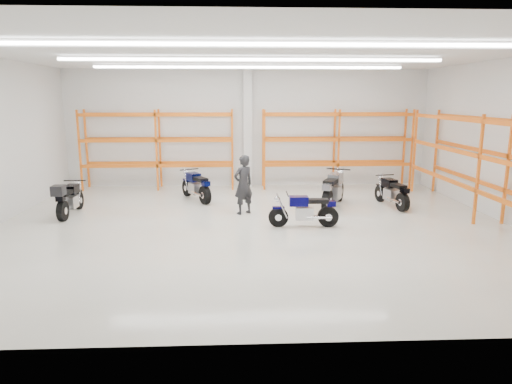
{
  "coord_description": "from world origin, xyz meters",
  "views": [
    {
      "loc": [
        -0.45,
        -11.88,
        3.42
      ],
      "look_at": [
        0.09,
        0.5,
        0.85
      ],
      "focal_mm": 32.0,
      "sensor_mm": 36.0,
      "label": 1
    }
  ],
  "objects_px": {
    "motorcycle_main": "(307,211)",
    "structural_column": "(248,129)",
    "motorcycle_back_c": "(333,191)",
    "standing_man": "(243,185)",
    "motorcycle_back_d": "(393,193)",
    "motorcycle_back_b": "(197,187)",
    "motorcycle_back_a": "(68,199)"
  },
  "relations": [
    {
      "from": "motorcycle_back_d",
      "to": "motorcycle_back_c",
      "type": "bearing_deg",
      "value": 178.94
    },
    {
      "from": "motorcycle_back_a",
      "to": "motorcycle_back_d",
      "type": "bearing_deg",
      "value": 4.23
    },
    {
      "from": "motorcycle_back_a",
      "to": "motorcycle_back_d",
      "type": "height_order",
      "value": "motorcycle_back_a"
    },
    {
      "from": "standing_man",
      "to": "motorcycle_back_a",
      "type": "bearing_deg",
      "value": -32.93
    },
    {
      "from": "structural_column",
      "to": "motorcycle_back_a",
      "type": "bearing_deg",
      "value": -140.25
    },
    {
      "from": "motorcycle_main",
      "to": "motorcycle_back_b",
      "type": "distance_m",
      "value": 4.66
    },
    {
      "from": "motorcycle_main",
      "to": "motorcycle_back_d",
      "type": "bearing_deg",
      "value": 34.96
    },
    {
      "from": "motorcycle_back_d",
      "to": "standing_man",
      "type": "xyz_separation_m",
      "value": [
        -4.75,
        -0.65,
        0.44
      ]
    },
    {
      "from": "motorcycle_back_b",
      "to": "standing_man",
      "type": "height_order",
      "value": "standing_man"
    },
    {
      "from": "motorcycle_main",
      "to": "motorcycle_back_c",
      "type": "relative_size",
      "value": 0.86
    },
    {
      "from": "motorcycle_back_d",
      "to": "standing_man",
      "type": "height_order",
      "value": "standing_man"
    },
    {
      "from": "motorcycle_back_c",
      "to": "motorcycle_back_b",
      "type": "bearing_deg",
      "value": 164.97
    },
    {
      "from": "motorcycle_back_c",
      "to": "motorcycle_main",
      "type": "bearing_deg",
      "value": -118.14
    },
    {
      "from": "motorcycle_back_c",
      "to": "structural_column",
      "type": "bearing_deg",
      "value": 125.04
    },
    {
      "from": "motorcycle_back_a",
      "to": "motorcycle_main",
      "type": "bearing_deg",
      "value": -11.79
    },
    {
      "from": "motorcycle_back_b",
      "to": "motorcycle_back_d",
      "type": "distance_m",
      "value": 6.42
    },
    {
      "from": "motorcycle_back_b",
      "to": "motorcycle_back_d",
      "type": "xyz_separation_m",
      "value": [
        6.3,
        -1.22,
        -0.02
      ]
    },
    {
      "from": "motorcycle_back_a",
      "to": "motorcycle_back_c",
      "type": "distance_m",
      "value": 8.01
    },
    {
      "from": "motorcycle_back_d",
      "to": "standing_man",
      "type": "distance_m",
      "value": 4.81
    },
    {
      "from": "motorcycle_back_b",
      "to": "motorcycle_back_c",
      "type": "xyz_separation_m",
      "value": [
        4.4,
        -1.18,
        0.07
      ]
    },
    {
      "from": "motorcycle_back_b",
      "to": "motorcycle_back_c",
      "type": "relative_size",
      "value": 0.85
    },
    {
      "from": "motorcycle_main",
      "to": "structural_column",
      "type": "xyz_separation_m",
      "value": [
        -1.43,
        5.89,
        1.82
      ]
    },
    {
      "from": "motorcycle_main",
      "to": "motorcycle_back_a",
      "type": "xyz_separation_m",
      "value": [
        -6.8,
        1.42,
        0.07
      ]
    },
    {
      "from": "motorcycle_back_a",
      "to": "structural_column",
      "type": "height_order",
      "value": "structural_column"
    },
    {
      "from": "motorcycle_back_d",
      "to": "motorcycle_back_b",
      "type": "bearing_deg",
      "value": 169.08
    },
    {
      "from": "structural_column",
      "to": "standing_man",
      "type": "bearing_deg",
      "value": -93.21
    },
    {
      "from": "motorcycle_back_d",
      "to": "standing_man",
      "type": "bearing_deg",
      "value": -172.17
    },
    {
      "from": "motorcycle_back_a",
      "to": "motorcycle_back_b",
      "type": "relative_size",
      "value": 1.1
    },
    {
      "from": "motorcycle_back_d",
      "to": "structural_column",
      "type": "relative_size",
      "value": 0.43
    },
    {
      "from": "standing_man",
      "to": "motorcycle_main",
      "type": "bearing_deg",
      "value": 104.41
    },
    {
      "from": "standing_man",
      "to": "motorcycle_back_d",
      "type": "bearing_deg",
      "value": 154.04
    },
    {
      "from": "motorcycle_main",
      "to": "motorcycle_back_c",
      "type": "height_order",
      "value": "motorcycle_back_c"
    }
  ]
}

